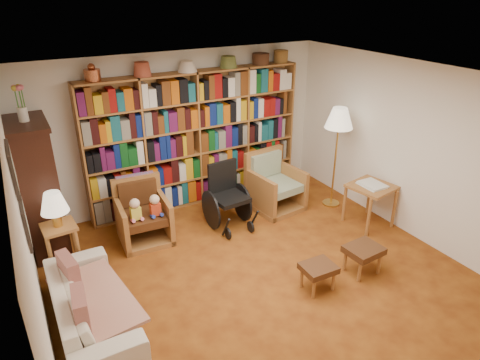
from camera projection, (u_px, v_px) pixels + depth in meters
floor at (260, 275)px, 5.51m from camera, size 5.00×5.00×0.00m
ceiling at (264, 81)px, 4.46m from camera, size 5.00×5.00×0.00m
wall_back at (181, 130)px, 6.97m from camera, size 5.00×0.00×5.00m
wall_front at (448, 324)px, 3.01m from camera, size 5.00×0.00×5.00m
wall_left at (28, 246)px, 3.89m from camera, size 0.00×5.00×5.00m
wall_right at (411, 151)px, 6.09m from camera, size 0.00×5.00×5.00m
bookshelf at (197, 135)px, 6.96m from camera, size 3.60×0.30×2.42m
curio_cabinet at (39, 187)px, 5.71m from camera, size 0.50×0.95×2.40m
framed_pictures at (19, 196)px, 3.98m from camera, size 0.03×0.52×0.97m
sofa at (91, 304)px, 4.63m from camera, size 1.85×0.73×0.54m
sofa_throw at (95, 300)px, 4.64m from camera, size 0.86×1.38×0.04m
cushion_left at (70, 276)px, 4.77m from camera, size 0.20×0.42×0.41m
cushion_right at (82, 315)px, 4.22m from camera, size 0.17×0.42×0.41m
side_table_lamp at (61, 238)px, 5.43m from camera, size 0.43×0.43×0.66m
table_lamp at (54, 204)px, 5.22m from camera, size 0.34×0.34×0.46m
armchair_leather at (142, 215)px, 6.20m from camera, size 0.75×0.80×0.90m
armchair_sage at (273, 186)px, 7.10m from camera, size 0.83×0.86×0.94m
wheelchair at (227, 198)px, 6.51m from camera, size 0.57×0.80×1.00m
floor_lamp at (339, 122)px, 6.68m from camera, size 0.44×0.44×1.68m
side_table_papers at (371, 191)px, 6.47m from camera, size 0.69×0.69×0.69m
footstool_a at (318, 270)px, 5.17m from camera, size 0.41×0.35×0.34m
footstool_b at (364, 252)px, 5.45m from camera, size 0.47×0.41×0.38m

